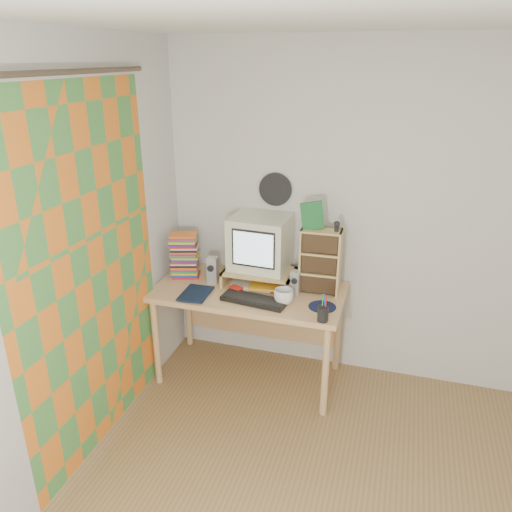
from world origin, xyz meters
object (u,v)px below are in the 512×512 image
Objects in this scene: dvd_stack at (185,259)px; mug at (284,297)px; diary at (183,291)px; crt_monitor at (260,243)px; cd_rack at (320,261)px; desk at (251,302)px; keyboard at (254,300)px.

mug is (0.85, -0.24, -0.09)m from dvd_stack.
dvd_stack reaches higher than diary.
mug is 0.58× the size of diary.
crt_monitor reaches higher than mug.
cd_rack is (0.46, -0.03, -0.08)m from crt_monitor.
desk is 10.17× the size of mug.
mug is (0.26, -0.29, -0.26)m from crt_monitor.
desk is 0.46m from crt_monitor.
mug reaches higher than diary.
desk is 5.87× the size of diary.
dvd_stack reaches higher than mug.
desk is at bearing -111.14° from crt_monitor.
diary is (-0.47, -0.35, -0.29)m from crt_monitor.
keyboard is at bearing -144.89° from cd_rack.
cd_rack is at bearing 53.02° from mug.
desk is 2.92× the size of cd_rack.
desk is 3.36× the size of crt_monitor.
keyboard is 1.60× the size of dvd_stack.
crt_monitor reaches higher than dvd_stack.
dvd_stack is 0.34m from diary.
cd_rack reaches higher than dvd_stack.
crt_monitor is 0.47m from cd_rack.
diary is (0.11, -0.29, -0.12)m from dvd_stack.
desk is 0.30m from keyboard.
crt_monitor is at bearing 34.74° from diary.
crt_monitor is 0.90× the size of keyboard.
cd_rack is 1.01m from diary.
cd_rack is (0.50, 0.06, 0.37)m from desk.
keyboard is 0.55m from cd_rack.
keyboard is (0.10, -0.24, 0.15)m from desk.
keyboard is at bearing -169.69° from mug.
desk is 0.53m from diary.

